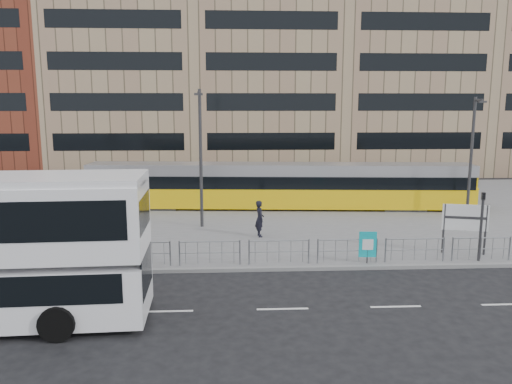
{
  "coord_description": "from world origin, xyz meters",
  "views": [
    {
      "loc": [
        0.26,
        -20.3,
        7.04
      ],
      "look_at": [
        1.57,
        6.0,
        2.37
      ],
      "focal_mm": 35.0,
      "sensor_mm": 36.0,
      "label": 1
    }
  ],
  "objects_px": {
    "traffic_light_west": "(85,218)",
    "lamp_post_west": "(201,153)",
    "station_sign": "(465,220)",
    "tram": "(279,186)",
    "ad_panel": "(368,245)",
    "pedestrian": "(260,219)",
    "traffic_light_east": "(482,218)",
    "lamp_post_east": "(472,152)"
  },
  "relations": [
    {
      "from": "traffic_light_west",
      "to": "lamp_post_west",
      "type": "distance_m",
      "value": 8.06
    },
    {
      "from": "station_sign",
      "to": "traffic_light_west",
      "type": "bearing_deg",
      "value": -164.99
    },
    {
      "from": "tram",
      "to": "ad_panel",
      "type": "xyz_separation_m",
      "value": [
        2.71,
        -11.96,
        -0.67
      ]
    },
    {
      "from": "pedestrian",
      "to": "traffic_light_east",
      "type": "distance_m",
      "value": 10.62
    },
    {
      "from": "tram",
      "to": "station_sign",
      "type": "relative_size",
      "value": 10.92
    },
    {
      "from": "traffic_light_west",
      "to": "lamp_post_east",
      "type": "relative_size",
      "value": 0.42
    },
    {
      "from": "ad_panel",
      "to": "lamp_post_west",
      "type": "distance_m",
      "value": 10.88
    },
    {
      "from": "ad_panel",
      "to": "lamp_post_east",
      "type": "xyz_separation_m",
      "value": [
        8.63,
        8.67,
        3.19
      ]
    },
    {
      "from": "pedestrian",
      "to": "traffic_light_west",
      "type": "height_order",
      "value": "traffic_light_west"
    },
    {
      "from": "pedestrian",
      "to": "traffic_light_east",
      "type": "xyz_separation_m",
      "value": [
        9.5,
        -4.65,
        1.02
      ]
    },
    {
      "from": "ad_panel",
      "to": "traffic_light_west",
      "type": "height_order",
      "value": "traffic_light_west"
    },
    {
      "from": "traffic_light_west",
      "to": "traffic_light_east",
      "type": "relative_size",
      "value": 1.0
    },
    {
      "from": "ad_panel",
      "to": "lamp_post_west",
      "type": "height_order",
      "value": "lamp_post_west"
    },
    {
      "from": "tram",
      "to": "lamp_post_east",
      "type": "bearing_deg",
      "value": -11.99
    },
    {
      "from": "tram",
      "to": "lamp_post_west",
      "type": "relative_size",
      "value": 3.31
    },
    {
      "from": "ad_panel",
      "to": "lamp_post_west",
      "type": "bearing_deg",
      "value": 141.5
    },
    {
      "from": "station_sign",
      "to": "traffic_light_east",
      "type": "bearing_deg",
      "value": -65.47
    },
    {
      "from": "traffic_light_west",
      "to": "lamp_post_east",
      "type": "height_order",
      "value": "lamp_post_east"
    },
    {
      "from": "ad_panel",
      "to": "pedestrian",
      "type": "xyz_separation_m",
      "value": [
        -4.45,
        4.74,
        0.13
      ]
    },
    {
      "from": "station_sign",
      "to": "pedestrian",
      "type": "xyz_separation_m",
      "value": [
        -9.29,
        3.56,
        -0.66
      ]
    },
    {
      "from": "pedestrian",
      "to": "lamp_post_west",
      "type": "relative_size",
      "value": 0.25
    },
    {
      "from": "traffic_light_west",
      "to": "lamp_post_east",
      "type": "xyz_separation_m",
      "value": [
        20.93,
        7.82,
        2.04
      ]
    },
    {
      "from": "lamp_post_east",
      "to": "tram",
      "type": "bearing_deg",
      "value": 163.83
    },
    {
      "from": "traffic_light_east",
      "to": "lamp_post_west",
      "type": "xyz_separation_m",
      "value": [
        -12.66,
        6.91,
        2.24
      ]
    },
    {
      "from": "station_sign",
      "to": "pedestrian",
      "type": "bearing_deg",
      "value": 172.94
    },
    {
      "from": "ad_panel",
      "to": "lamp_post_east",
      "type": "distance_m",
      "value": 12.64
    },
    {
      "from": "station_sign",
      "to": "lamp_post_west",
      "type": "distance_m",
      "value": 13.99
    },
    {
      "from": "tram",
      "to": "traffic_light_west",
      "type": "relative_size",
      "value": 8.22
    },
    {
      "from": "ad_panel",
      "to": "traffic_light_east",
      "type": "xyz_separation_m",
      "value": [
        5.05,
        0.09,
        1.15
      ]
    },
    {
      "from": "station_sign",
      "to": "ad_panel",
      "type": "bearing_deg",
      "value": -152.4
    },
    {
      "from": "pedestrian",
      "to": "tram",
      "type": "bearing_deg",
      "value": -24.03
    },
    {
      "from": "traffic_light_east",
      "to": "lamp_post_east",
      "type": "relative_size",
      "value": 0.42
    },
    {
      "from": "traffic_light_east",
      "to": "pedestrian",
      "type": "bearing_deg",
      "value": 165.71
    },
    {
      "from": "traffic_light_west",
      "to": "traffic_light_east",
      "type": "distance_m",
      "value": 17.37
    },
    {
      "from": "traffic_light_west",
      "to": "lamp_post_west",
      "type": "relative_size",
      "value": 0.4
    },
    {
      "from": "pedestrian",
      "to": "ad_panel",
      "type": "bearing_deg",
      "value": -147.32
    },
    {
      "from": "station_sign",
      "to": "lamp_post_west",
      "type": "relative_size",
      "value": 0.3
    },
    {
      "from": "pedestrian",
      "to": "traffic_light_west",
      "type": "relative_size",
      "value": 0.62
    },
    {
      "from": "tram",
      "to": "pedestrian",
      "type": "relative_size",
      "value": 13.29
    },
    {
      "from": "tram",
      "to": "station_sign",
      "type": "height_order",
      "value": "tram"
    },
    {
      "from": "traffic_light_east",
      "to": "traffic_light_west",
      "type": "bearing_deg",
      "value": -170.71
    },
    {
      "from": "tram",
      "to": "traffic_light_west",
      "type": "height_order",
      "value": "traffic_light_west"
    }
  ]
}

